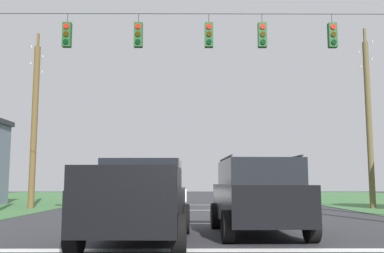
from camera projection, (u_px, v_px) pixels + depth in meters
stop_bar_stripe at (213, 250)px, 9.20m from camera, size 14.06×0.45×0.01m
lane_dash_0 at (204, 223)px, 15.15m from camera, size 2.50×0.15×0.01m
lane_dash_1 at (199, 210)px, 22.26m from camera, size 2.50×0.15×0.01m
lane_dash_2 at (198, 205)px, 27.47m from camera, size 2.50×0.15×0.01m
overhead_signal_span at (206, 94)px, 16.70m from camera, size 16.89×0.31×8.12m
pickup_truck at (140, 200)px, 10.51m from camera, size 2.35×5.43×1.95m
suv_black at (257, 195)px, 11.97m from camera, size 2.33×4.86×2.05m
distant_car_crossing_white at (147, 193)px, 24.82m from camera, size 4.45×2.34×1.52m
utility_pole_mid_right at (369, 119)px, 23.98m from camera, size 0.31×1.98×9.80m
utility_pole_near_left at (34, 121)px, 24.07m from camera, size 0.33×1.92×9.54m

